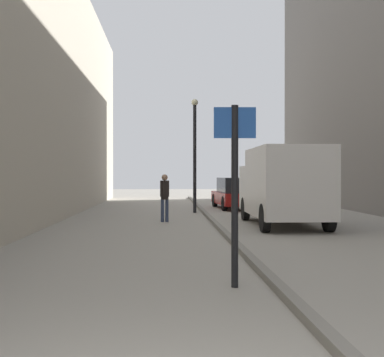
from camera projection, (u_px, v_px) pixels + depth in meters
name	position (u px, v px, depth m)	size (l,w,h in m)	color
ground_plane	(165.00, 230.00, 14.61)	(80.00, 80.00, 0.00)	gray
kerb_strip	(220.00, 228.00, 14.69)	(0.16, 40.00, 0.12)	slate
pedestrian_main_foreground	(165.00, 194.00, 17.10)	(0.31, 0.24, 1.61)	#2D3851
delivery_van	(283.00, 184.00, 15.86)	(2.06, 5.33, 2.42)	silver
parked_car	(237.00, 193.00, 23.73)	(2.03, 4.29, 1.45)	maroon
street_sign_post	(235.00, 179.00, 7.21)	(0.60, 0.10, 2.60)	black
lamp_post	(195.00, 148.00, 21.14)	(0.28, 0.28, 4.76)	black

